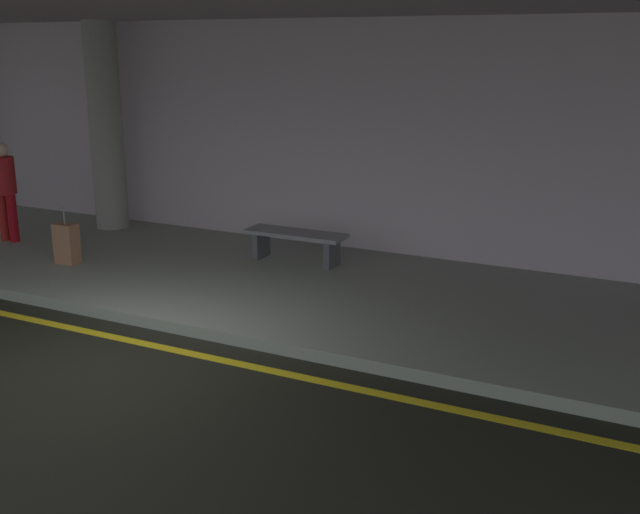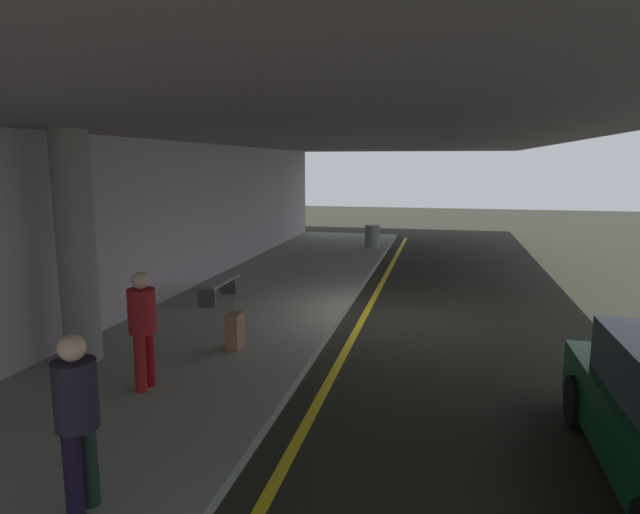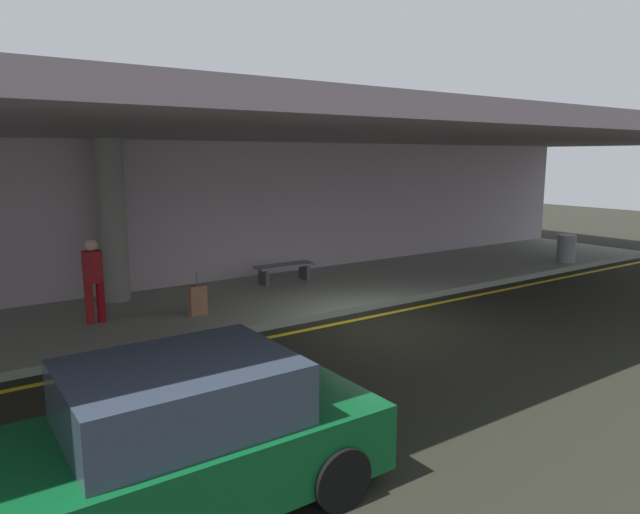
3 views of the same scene
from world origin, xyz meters
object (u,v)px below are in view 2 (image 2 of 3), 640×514
object	(u,v)px
support_column_left_mid	(76,248)
traveler_with_luggage	(77,412)
suitcase_upright_primary	(235,331)
bench_metal	(218,285)
trash_bin_steel	(372,236)
person_waiting_for_ride	(142,323)

from	to	relation	value
support_column_left_mid	traveler_with_luggage	xyz separation A→B (m)	(-3.51, -2.51, -0.86)
suitcase_upright_primary	support_column_left_mid	bearing A→B (deg)	114.30
support_column_left_mid	traveler_with_luggage	size ratio (longest dim) A/B	2.17
support_column_left_mid	traveler_with_luggage	world-z (taller)	support_column_left_mid
support_column_left_mid	suitcase_upright_primary	distance (m)	2.86
bench_metal	trash_bin_steel	bearing A→B (deg)	-15.45
traveler_with_luggage	person_waiting_for_ride	xyz separation A→B (m)	(2.65, 0.91, 0.00)
support_column_left_mid	bench_metal	xyz separation A→B (m)	(4.14, -0.57, -1.47)
person_waiting_for_ride	trash_bin_steel	bearing A→B (deg)	-100.19
support_column_left_mid	bench_metal	world-z (taller)	support_column_left_mid
support_column_left_mid	person_waiting_for_ride	bearing A→B (deg)	-118.22
person_waiting_for_ride	suitcase_upright_primary	xyz separation A→B (m)	(1.89, -0.60, -0.65)
traveler_with_luggage	trash_bin_steel	size ratio (longest dim) A/B	1.98
traveler_with_luggage	trash_bin_steel	distance (m)	16.49
traveler_with_luggage	suitcase_upright_primary	size ratio (longest dim) A/B	1.87
person_waiting_for_ride	suitcase_upright_primary	world-z (taller)	person_waiting_for_ride
support_column_left_mid	trash_bin_steel	world-z (taller)	support_column_left_mid
support_column_left_mid	bench_metal	bearing A→B (deg)	-7.87
support_column_left_mid	person_waiting_for_ride	size ratio (longest dim) A/B	2.17
person_waiting_for_ride	trash_bin_steel	size ratio (longest dim) A/B	1.98
bench_metal	trash_bin_steel	world-z (taller)	trash_bin_steel
trash_bin_steel	bench_metal	bearing A→B (deg)	164.55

